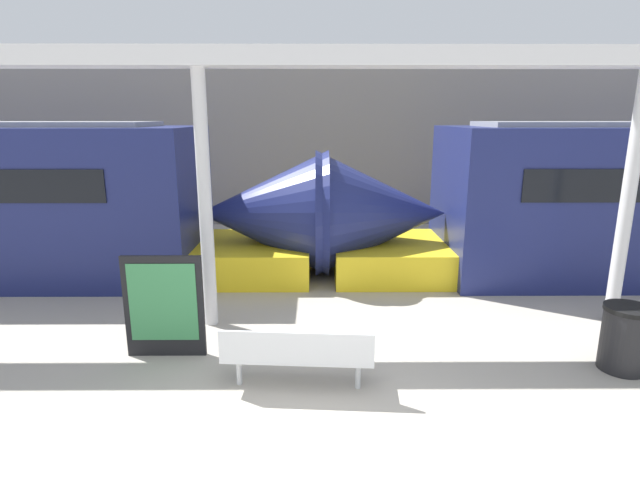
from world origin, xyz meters
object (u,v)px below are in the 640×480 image
Objects in this scene: trash_bin at (625,338)px; support_column_far at (627,202)px; bench_near at (297,354)px; poster_board at (164,306)px; support_column_near at (205,203)px.

support_column_far reaches higher than trash_bin.
bench_near is at bearing -157.90° from support_column_far.
support_column_near is (0.39, 1.13, 1.26)m from poster_board.
bench_near is 2.13× the size of trash_bin.
bench_near is 4.36m from trash_bin.
trash_bin is 6.24m from poster_board.
trash_bin reaches higher than bench_near.
poster_board is 0.37× the size of support_column_far.
poster_board is at bearing 157.62° from bench_near.
poster_board is 0.37× the size of support_column_near.
trash_bin is 0.22× the size of support_column_far.
support_column_near is at bearing 164.86° from trash_bin.
support_column_near is (-5.82, 1.57, 1.55)m from trash_bin.
support_column_far reaches higher than poster_board.
support_column_far is (6.57, 0.00, 0.00)m from support_column_near.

